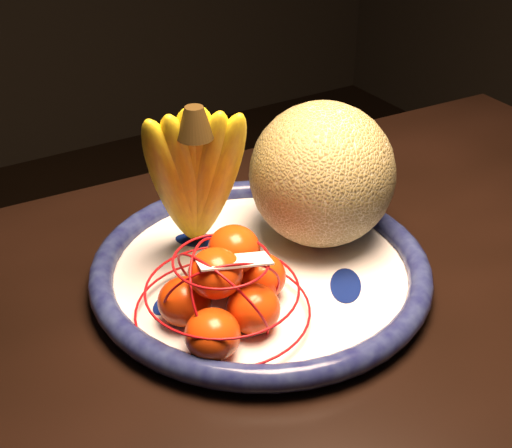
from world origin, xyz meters
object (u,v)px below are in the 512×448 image
cantaloupe (322,174)px  banana_bunch (194,174)px  fruit_bowl (261,270)px  mandarin_bag (225,289)px

cantaloupe → banana_bunch: (-0.14, 0.04, 0.02)m
cantaloupe → banana_bunch: 0.15m
banana_bunch → fruit_bowl: bearing=-29.3°
fruit_bowl → cantaloupe: size_ratio=2.26×
banana_bunch → mandarin_bag: (-0.03, -0.11, -0.07)m
fruit_bowl → mandarin_bag: (-0.07, -0.05, 0.03)m
cantaloupe → mandarin_bag: (-0.17, -0.07, -0.05)m
fruit_bowl → banana_bunch: size_ratio=1.75×
fruit_bowl → mandarin_bag: bearing=-145.4°
cantaloupe → fruit_bowl: bearing=-166.5°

